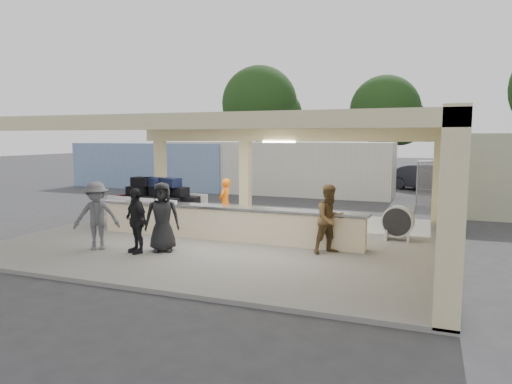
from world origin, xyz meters
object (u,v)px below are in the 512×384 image
at_px(car_dark, 427,178).
at_px(drum_fan, 398,222).
at_px(luggage_cart, 157,199).
at_px(passenger_a, 330,219).
at_px(container_white, 271,168).
at_px(baggage_handler, 225,202).
at_px(container_blue, 153,165).
at_px(passenger_b, 136,221).
at_px(passenger_c, 97,216).
at_px(baggage_counter, 225,223).
at_px(passenger_d, 162,217).

bearing_deg(car_dark, drum_fan, -146.50).
relative_size(luggage_cart, passenger_a, 1.68).
bearing_deg(container_white, luggage_cart, -90.89).
xyz_separation_m(baggage_handler, container_blue, (-9.34, 9.97, 0.46)).
distance_m(drum_fan, passenger_b, 7.31).
xyz_separation_m(passenger_b, passenger_c, (-1.17, -0.08, 0.06)).
bearing_deg(baggage_handler, drum_fan, 92.54).
bearing_deg(luggage_cart, baggage_counter, -12.93).
relative_size(passenger_c, car_dark, 0.41).
bearing_deg(luggage_cart, passenger_c, -78.94).
relative_size(drum_fan, passenger_c, 0.56).
height_order(luggage_cart, baggage_handler, luggage_cart).
height_order(baggage_counter, car_dark, car_dark).
distance_m(passenger_c, container_white, 13.99).
xyz_separation_m(drum_fan, passenger_b, (-6.19, -3.88, 0.30)).
xyz_separation_m(baggage_handler, passenger_b, (-0.64, -4.08, 0.04)).
relative_size(passenger_b, car_dark, 0.38).
bearing_deg(passenger_a, passenger_d, 154.28).
relative_size(passenger_a, passenger_d, 0.98).
height_order(passenger_a, container_blue, container_blue).
xyz_separation_m(passenger_a, passenger_c, (-5.84, -1.78, 0.02)).
bearing_deg(container_white, baggage_counter, -76.45).
relative_size(passenger_a, passenger_c, 0.98).
bearing_deg(car_dark, baggage_handler, -167.80).
height_order(drum_fan, baggage_handler, baggage_handler).
relative_size(baggage_counter, passenger_c, 4.54).
height_order(baggage_counter, passenger_a, passenger_a).
distance_m(passenger_a, passenger_b, 4.96).
bearing_deg(baggage_handler, passenger_d, 3.11).
distance_m(baggage_counter, luggage_cart, 3.16).
relative_size(drum_fan, container_white, 0.08).
relative_size(drum_fan, baggage_handler, 0.63).
bearing_deg(passenger_b, baggage_handler, 108.67).
distance_m(drum_fan, passenger_c, 8.37).
height_order(passenger_d, container_white, container_white).
distance_m(baggage_handler, passenger_a, 4.68).
height_order(luggage_cart, passenger_a, passenger_a).
xyz_separation_m(passenger_c, passenger_d, (1.72, 0.45, 0.00)).
relative_size(baggage_counter, luggage_cart, 2.76).
distance_m(baggage_counter, passenger_c, 3.54).
xyz_separation_m(drum_fan, passenger_c, (-7.37, -3.96, 0.37)).
relative_size(luggage_cart, passenger_b, 1.77).
distance_m(baggage_handler, car_dark, 15.29).
bearing_deg(container_white, container_blue, -179.99).
bearing_deg(passenger_c, baggage_counter, 8.07).
distance_m(drum_fan, container_blue, 18.05).
distance_m(drum_fan, passenger_a, 2.69).
bearing_deg(passenger_c, container_white, 57.40).
relative_size(passenger_d, container_white, 0.14).
bearing_deg(luggage_cart, container_white, 94.32).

